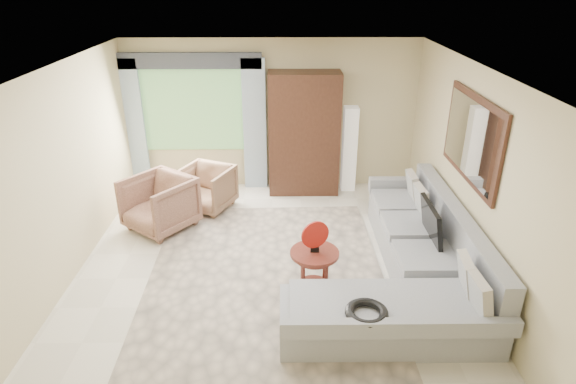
{
  "coord_description": "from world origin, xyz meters",
  "views": [
    {
      "loc": [
        0.19,
        -5.15,
        3.58
      ],
      "look_at": [
        0.25,
        0.35,
        1.05
      ],
      "focal_mm": 30.0,
      "sensor_mm": 36.0,
      "label": 1
    }
  ],
  "objects_px": {
    "armchair_left": "(159,204)",
    "floor_lamp": "(349,149)",
    "armchair_right": "(206,188)",
    "armoire": "(304,134)",
    "tv_screen": "(431,222)",
    "potted_plant": "(141,185)",
    "sectional_sofa": "(413,266)",
    "coffee_table": "(314,271)"
  },
  "relations": [
    {
      "from": "armchair_left",
      "to": "floor_lamp",
      "type": "relative_size",
      "value": 0.6
    },
    {
      "from": "armchair_right",
      "to": "armoire",
      "type": "distance_m",
      "value": 1.9
    },
    {
      "from": "armoire",
      "to": "tv_screen",
      "type": "bearing_deg",
      "value": -59.7
    },
    {
      "from": "armchair_left",
      "to": "potted_plant",
      "type": "bearing_deg",
      "value": 156.28
    },
    {
      "from": "sectional_sofa",
      "to": "armoire",
      "type": "bearing_deg",
      "value": 113.06
    },
    {
      "from": "potted_plant",
      "to": "armchair_left",
      "type": "bearing_deg",
      "value": -61.33
    },
    {
      "from": "armchair_right",
      "to": "sectional_sofa",
      "type": "bearing_deg",
      "value": -13.52
    },
    {
      "from": "armoire",
      "to": "potted_plant",
      "type": "bearing_deg",
      "value": -173.64
    },
    {
      "from": "armchair_right",
      "to": "armoire",
      "type": "relative_size",
      "value": 0.38
    },
    {
      "from": "coffee_table",
      "to": "armchair_left",
      "type": "bearing_deg",
      "value": 143.34
    },
    {
      "from": "potted_plant",
      "to": "armoire",
      "type": "height_order",
      "value": "armoire"
    },
    {
      "from": "sectional_sofa",
      "to": "floor_lamp",
      "type": "xyz_separation_m",
      "value": [
        -0.43,
        2.96,
        0.47
      ]
    },
    {
      "from": "armchair_right",
      "to": "potted_plant",
      "type": "height_order",
      "value": "armchair_right"
    },
    {
      "from": "tv_screen",
      "to": "floor_lamp",
      "type": "relative_size",
      "value": 0.49
    },
    {
      "from": "tv_screen",
      "to": "armoire",
      "type": "xyz_separation_m",
      "value": [
        -1.5,
        2.57,
        0.33
      ]
    },
    {
      "from": "armchair_left",
      "to": "armchair_right",
      "type": "relative_size",
      "value": 1.14
    },
    {
      "from": "armchair_right",
      "to": "armchair_left",
      "type": "bearing_deg",
      "value": -108.12
    },
    {
      "from": "tv_screen",
      "to": "potted_plant",
      "type": "bearing_deg",
      "value": 152.35
    },
    {
      "from": "sectional_sofa",
      "to": "armchair_left",
      "type": "height_order",
      "value": "sectional_sofa"
    },
    {
      "from": "sectional_sofa",
      "to": "tv_screen",
      "type": "relative_size",
      "value": 4.68
    },
    {
      "from": "coffee_table",
      "to": "potted_plant",
      "type": "distance_m",
      "value": 3.91
    },
    {
      "from": "coffee_table",
      "to": "armchair_right",
      "type": "height_order",
      "value": "armchair_right"
    },
    {
      "from": "sectional_sofa",
      "to": "potted_plant",
      "type": "height_order",
      "value": "sectional_sofa"
    },
    {
      "from": "armchair_right",
      "to": "floor_lamp",
      "type": "relative_size",
      "value": 0.53
    },
    {
      "from": "sectional_sofa",
      "to": "armoire",
      "type": "height_order",
      "value": "armoire"
    },
    {
      "from": "tv_screen",
      "to": "potted_plant",
      "type": "xyz_separation_m",
      "value": [
        -4.3,
        2.26,
        -0.47
      ]
    },
    {
      "from": "tv_screen",
      "to": "armchair_left",
      "type": "xyz_separation_m",
      "value": [
        -3.72,
        1.19,
        -0.31
      ]
    },
    {
      "from": "armchair_right",
      "to": "floor_lamp",
      "type": "distance_m",
      "value": 2.57
    },
    {
      "from": "sectional_sofa",
      "to": "armchair_left",
      "type": "relative_size",
      "value": 3.82
    },
    {
      "from": "sectional_sofa",
      "to": "potted_plant",
      "type": "xyz_separation_m",
      "value": [
        -4.04,
        2.58,
        -0.04
      ]
    },
    {
      "from": "armchair_left",
      "to": "sectional_sofa",
      "type": "bearing_deg",
      "value": 13.89
    },
    {
      "from": "armchair_left",
      "to": "armoire",
      "type": "bearing_deg",
      "value": 69.46
    },
    {
      "from": "armchair_right",
      "to": "potted_plant",
      "type": "distance_m",
      "value": 1.26
    },
    {
      "from": "tv_screen",
      "to": "coffee_table",
      "type": "bearing_deg",
      "value": -162.55
    },
    {
      "from": "tv_screen",
      "to": "armchair_right",
      "type": "height_order",
      "value": "tv_screen"
    },
    {
      "from": "armchair_right",
      "to": "floor_lamp",
      "type": "height_order",
      "value": "floor_lamp"
    },
    {
      "from": "armchair_left",
      "to": "potted_plant",
      "type": "distance_m",
      "value": 1.23
    },
    {
      "from": "coffee_table",
      "to": "floor_lamp",
      "type": "height_order",
      "value": "floor_lamp"
    },
    {
      "from": "tv_screen",
      "to": "coffee_table",
      "type": "xyz_separation_m",
      "value": [
        -1.49,
        -0.47,
        -0.41
      ]
    },
    {
      "from": "sectional_sofa",
      "to": "armchair_right",
      "type": "distance_m",
      "value": 3.59
    },
    {
      "from": "sectional_sofa",
      "to": "tv_screen",
      "type": "distance_m",
      "value": 0.61
    },
    {
      "from": "coffee_table",
      "to": "armchair_left",
      "type": "distance_m",
      "value": 2.78
    }
  ]
}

